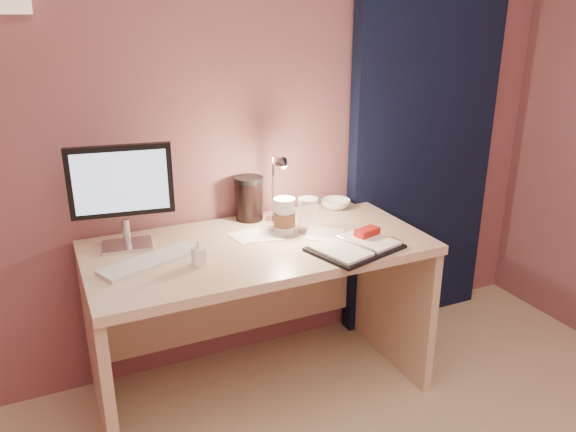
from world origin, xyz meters
name	(u,v)px	position (x,y,z in m)	size (l,w,h in m)	color
room	(410,117)	(0.95, 1.69, 1.14)	(3.50, 3.50, 3.50)	#C6B28E
desk	(253,285)	(0.00, 1.45, 0.50)	(1.40, 0.70, 0.73)	#CEB192
monitor	(122,187)	(-0.50, 1.56, 0.98)	(0.40, 0.17, 0.43)	silver
keyboard	(151,261)	(-0.45, 1.37, 0.74)	(0.40, 0.12, 0.02)	silver
planner	(356,245)	(0.34, 1.16, 0.74)	(0.40, 0.34, 0.05)	black
paper_a	(249,236)	(-0.01, 1.47, 0.73)	(0.14, 0.14, 0.00)	white
paper_b	(264,235)	(0.05, 1.46, 0.73)	(0.16, 0.16, 0.00)	white
paper_c	(325,234)	(0.30, 1.36, 0.73)	(0.16, 0.16, 0.00)	white
coffee_cup	(284,216)	(0.15, 1.45, 0.80)	(0.09, 0.09, 0.15)	white
clear_cup	(308,215)	(0.24, 1.41, 0.81)	(0.09, 0.09, 0.15)	white
bowl	(336,204)	(0.51, 1.63, 0.75)	(0.14, 0.14, 0.04)	white
lotion_bottle	(199,253)	(-0.28, 1.28, 0.78)	(0.04, 0.05, 0.10)	white
dark_jar	(249,201)	(0.07, 1.67, 0.82)	(0.13, 0.13, 0.18)	black
desk_lamp	(282,183)	(0.17, 1.52, 0.93)	(0.08, 0.20, 0.33)	silver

